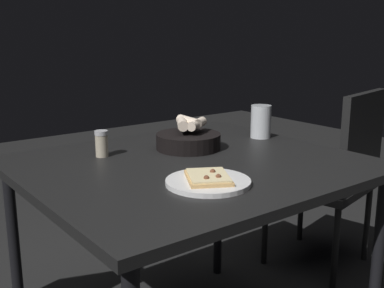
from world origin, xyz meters
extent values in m
cube|color=black|center=(0.00, 0.00, 0.74)|extent=(0.97, 1.09, 0.03)
cylinder|color=black|center=(-0.42, -0.48, 0.36)|extent=(0.04, 0.04, 0.72)
cylinder|color=black|center=(0.42, -0.48, 0.36)|extent=(0.04, 0.04, 0.72)
cylinder|color=black|center=(0.42, 0.48, 0.36)|extent=(0.04, 0.04, 0.72)
cylinder|color=white|center=(-0.23, 0.11, 0.76)|extent=(0.24, 0.24, 0.01)
cube|color=tan|center=(-0.23, 0.11, 0.77)|extent=(0.19, 0.18, 0.01)
cube|color=beige|center=(-0.23, 0.11, 0.78)|extent=(0.17, 0.16, 0.01)
sphere|color=brown|center=(-0.26, 0.11, 0.78)|extent=(0.02, 0.02, 0.02)
sphere|color=brown|center=(-0.22, 0.09, 0.78)|extent=(0.02, 0.02, 0.02)
sphere|color=brown|center=(-0.25, 0.14, 0.78)|extent=(0.02, 0.02, 0.02)
cylinder|color=black|center=(0.14, -0.10, 0.78)|extent=(0.24, 0.24, 0.06)
cylinder|color=beige|center=(0.13, -0.12, 0.84)|extent=(0.09, 0.12, 0.03)
cylinder|color=beige|center=(0.16, -0.08, 0.84)|extent=(0.11, 0.09, 0.04)
cylinder|color=beige|center=(0.17, -0.11, 0.85)|extent=(0.13, 0.05, 0.04)
cylinder|color=red|center=(0.20, -0.11, 0.77)|extent=(0.06, 0.06, 0.03)
cylinder|color=silver|center=(0.12, -0.45, 0.82)|extent=(0.08, 0.08, 0.13)
cylinder|color=#C38A1F|center=(0.12, -0.45, 0.78)|extent=(0.07, 0.07, 0.05)
cylinder|color=#BFB299|center=(0.24, 0.21, 0.79)|extent=(0.04, 0.04, 0.08)
cylinder|color=maroon|center=(0.24, 0.21, 0.77)|extent=(0.04, 0.04, 0.04)
cylinder|color=#B7B7BC|center=(0.24, 0.21, 0.84)|extent=(0.05, 0.05, 0.01)
cube|color=black|center=(0.20, -0.96, 0.43)|extent=(0.52, 0.52, 0.04)
cube|color=black|center=(0.01, -1.01, 0.68)|extent=(0.12, 0.42, 0.46)
cylinder|color=black|center=(0.43, -1.11, 0.20)|extent=(0.03, 0.03, 0.41)
cylinder|color=black|center=(0.35, -0.74, 0.20)|extent=(0.03, 0.03, 0.41)
cylinder|color=black|center=(0.06, -1.19, 0.20)|extent=(0.03, 0.03, 0.41)
cylinder|color=black|center=(-0.02, -0.82, 0.20)|extent=(0.03, 0.03, 0.41)
camera|label=1|loc=(-1.23, 0.93, 1.18)|focal=44.54mm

